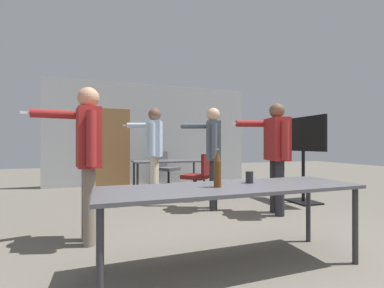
{
  "coord_description": "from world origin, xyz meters",
  "views": [
    {
      "loc": [
        -1.31,
        -1.5,
        1.09
      ],
      "look_at": [
        0.02,
        2.38,
        1.1
      ],
      "focal_mm": 24.0,
      "sensor_mm": 36.0,
      "label": 1
    }
  ],
  "objects": [
    {
      "name": "person_left_plaid",
      "position": [
        1.24,
        1.88,
        1.05
      ],
      "size": [
        0.76,
        0.79,
        1.74
      ],
      "rotation": [
        0.0,
        0.0,
        1.34
      ],
      "color": "#28282D",
      "rests_on": "ground_plane"
    },
    {
      "name": "office_chair_far_right",
      "position": [
        0.48,
        3.31,
        0.42
      ],
      "size": [
        0.68,
        0.69,
        0.91
      ],
      "rotation": [
        0.0,
        0.0,
        0.75
      ],
      "color": "black",
      "rests_on": "ground_plane"
    },
    {
      "name": "office_chair_mid_tucked",
      "position": [
        0.28,
        5.25,
        0.41
      ],
      "size": [
        0.67,
        0.68,
        0.9
      ],
      "rotation": [
        0.0,
        0.0,
        3.75
      ],
      "color": "black",
      "rests_on": "ground_plane"
    },
    {
      "name": "conference_table_far",
      "position": [
        0.1,
        4.3,
        0.66
      ],
      "size": [
        1.62,
        0.82,
        0.72
      ],
      "color": "#4C4C51",
      "rests_on": "ground_plane"
    },
    {
      "name": "back_wall",
      "position": [
        -0.03,
        5.69,
        1.39
      ],
      "size": [
        5.58,
        0.12,
        2.79
      ],
      "color": "#B2B5B7",
      "rests_on": "ground_plane"
    },
    {
      "name": "beer_bottle",
      "position": [
        -0.38,
        0.51,
        0.88
      ],
      "size": [
        0.07,
        0.07,
        0.33
      ],
      "color": "#563314",
      "rests_on": "conference_table_near"
    },
    {
      "name": "tv_screen",
      "position": [
        2.24,
        2.39,
        1.0
      ],
      "size": [
        0.44,
        1.07,
        1.61
      ],
      "rotation": [
        0.0,
        0.0,
        -1.57
      ],
      "color": "black",
      "rests_on": "ground_plane"
    },
    {
      "name": "conference_table_near",
      "position": [
        -0.23,
        0.52,
        0.66
      ],
      "size": [
        2.32,
        0.69,
        0.72
      ],
      "color": "#4C4C51",
      "rests_on": "ground_plane"
    },
    {
      "name": "person_center_tall",
      "position": [
        -0.42,
        3.33,
        1.07
      ],
      "size": [
        0.75,
        0.83,
        1.78
      ],
      "rotation": [
        0.0,
        0.0,
        1.24
      ],
      "color": "beige",
      "rests_on": "ground_plane"
    },
    {
      "name": "person_near_casual",
      "position": [
        -1.49,
        1.56,
        1.05
      ],
      "size": [
        0.84,
        0.6,
        1.73
      ],
      "rotation": [
        0.0,
        0.0,
        1.74
      ],
      "color": "slate",
      "rests_on": "ground_plane"
    },
    {
      "name": "person_far_watching",
      "position": [
        0.42,
        2.49,
        1.04
      ],
      "size": [
        0.71,
        0.75,
        1.71
      ],
      "rotation": [
        0.0,
        0.0,
        1.22
      ],
      "color": "#28282D",
      "rests_on": "ground_plane"
    },
    {
      "name": "drink_cup",
      "position": [
        0.0,
        0.63,
        0.78
      ],
      "size": [
        0.07,
        0.07,
        0.11
      ],
      "color": "#232328",
      "rests_on": "conference_table_near"
    }
  ]
}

